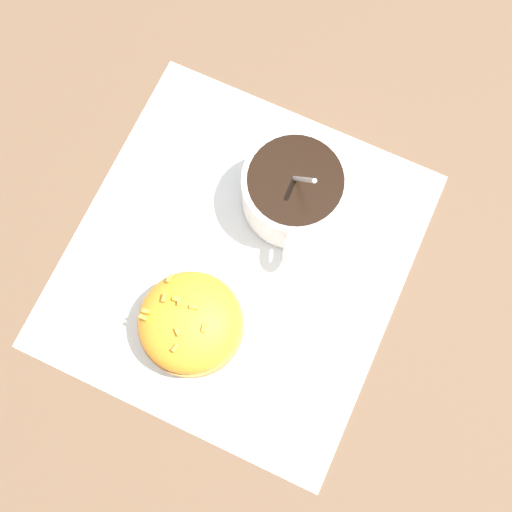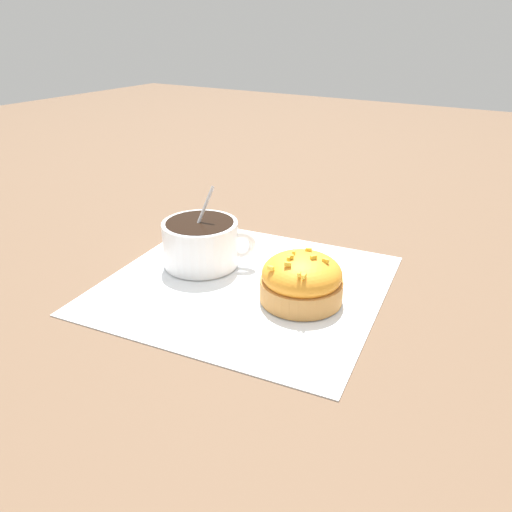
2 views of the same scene
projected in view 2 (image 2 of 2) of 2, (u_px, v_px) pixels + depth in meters
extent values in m
plane|color=brown|center=(245.00, 285.00, 0.60)|extent=(3.00, 3.00, 0.00)
cube|color=white|center=(245.00, 283.00, 0.60)|extent=(0.35, 0.34, 0.00)
cylinder|color=white|center=(201.00, 243.00, 0.63)|extent=(0.09, 0.09, 0.06)
cylinder|color=black|center=(200.00, 226.00, 0.62)|extent=(0.08, 0.08, 0.01)
torus|color=white|center=(242.00, 244.00, 0.63)|extent=(0.04, 0.02, 0.04)
ellipsoid|color=silver|center=(221.00, 252.00, 0.65)|extent=(0.02, 0.03, 0.01)
cylinder|color=silver|center=(198.00, 224.00, 0.62)|extent=(0.02, 0.05, 0.09)
cylinder|color=#C18442|center=(300.00, 291.00, 0.55)|extent=(0.09, 0.09, 0.02)
ellipsoid|color=orange|center=(301.00, 275.00, 0.54)|extent=(0.09, 0.09, 0.04)
cube|color=yellow|center=(326.00, 261.00, 0.53)|extent=(0.01, 0.00, 0.00)
cube|color=yellow|center=(288.00, 264.00, 0.52)|extent=(0.01, 0.01, 0.00)
cube|color=yellow|center=(309.00, 250.00, 0.55)|extent=(0.01, 0.01, 0.00)
cube|color=yellow|center=(290.00, 257.00, 0.53)|extent=(0.01, 0.01, 0.00)
cube|color=yellow|center=(289.00, 258.00, 0.53)|extent=(0.00, 0.01, 0.00)
cube|color=yellow|center=(295.00, 251.00, 0.55)|extent=(0.01, 0.01, 0.00)
cube|color=yellow|center=(304.00, 276.00, 0.51)|extent=(0.00, 0.01, 0.00)
cube|color=yellow|center=(299.00, 274.00, 0.51)|extent=(0.01, 0.01, 0.00)
cube|color=yellow|center=(271.00, 268.00, 0.53)|extent=(0.01, 0.00, 0.00)
cube|color=yellow|center=(314.00, 257.00, 0.53)|extent=(0.01, 0.01, 0.00)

